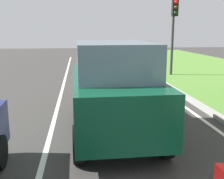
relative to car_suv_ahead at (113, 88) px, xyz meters
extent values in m
plane|color=#383533|center=(-0.86, 4.69, -1.17)|extent=(60.00, 60.00, 0.00)
cube|color=silver|center=(-1.56, 4.69, -1.16)|extent=(0.12, 32.00, 0.01)
cube|color=silver|center=(2.74, 4.69, -1.16)|extent=(0.12, 32.00, 0.01)
cube|color=#9E9B93|center=(3.24, 4.69, -1.11)|extent=(0.24, 48.00, 0.12)
cube|color=#0C472D|center=(0.00, 0.04, -0.24)|extent=(1.96, 4.52, 1.10)
cube|color=slate|center=(0.00, -0.11, 0.71)|extent=(1.74, 2.72, 0.80)
cylinder|color=black|center=(-0.89, 1.56, -0.79)|extent=(0.23, 0.76, 0.76)
cylinder|color=black|center=(0.85, 1.58, -0.79)|extent=(0.23, 0.76, 0.76)
cylinder|color=black|center=(-0.85, -1.50, -0.79)|extent=(0.23, 0.76, 0.76)
cylinder|color=black|center=(0.89, -1.48, -0.79)|extent=(0.23, 0.76, 0.76)
cylinder|color=#2D2D2D|center=(4.44, 8.66, 1.06)|extent=(0.14, 0.14, 4.45)
cube|color=black|center=(4.44, 8.46, 2.59)|extent=(0.32, 0.24, 0.90)
sphere|color=red|center=(4.44, 8.33, 2.87)|extent=(0.20, 0.20, 0.20)
sphere|color=#382B0C|center=(4.44, 8.33, 2.59)|extent=(0.20, 0.20, 0.20)
sphere|color=black|center=(4.44, 8.33, 2.31)|extent=(0.20, 0.20, 0.20)
camera|label=1|loc=(-0.81, -6.60, 1.38)|focal=44.47mm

